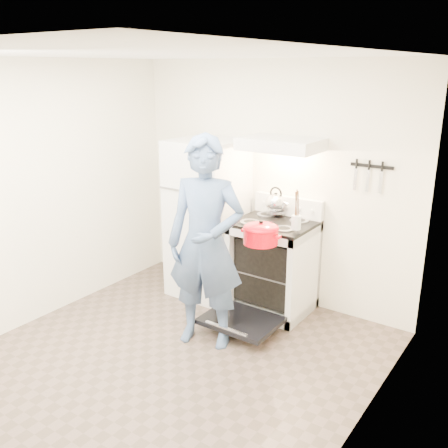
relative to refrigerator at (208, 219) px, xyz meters
The scene contains 15 objects.
floor 1.78m from the refrigerator, 68.20° to the right, with size 3.60×3.60×0.00m, color brown.
back_wall 0.79m from the refrigerator, 31.11° to the left, with size 3.20×0.02×2.50m, color #F2E8CE.
refrigerator is the anchor object (origin of this frame).
stove_body 0.90m from the refrigerator, ahead, with size 0.76×0.65×0.92m, color silver.
cooktop 0.81m from the refrigerator, ahead, with size 0.76×0.65×0.03m, color black.
backsplash 0.89m from the refrigerator, 20.94° to the left, with size 0.76×0.07×0.20m, color silver.
oven_door 1.23m from the refrigerator, 35.13° to the right, with size 0.70×0.54×0.04m, color black.
oven_rack 0.91m from the refrigerator, ahead, with size 0.60×0.52×0.01m, color slate.
range_hood 1.19m from the refrigerator, ahead, with size 0.76×0.50×0.12m, color silver.
knife_strip 1.81m from the refrigerator, 11.61° to the left, with size 0.40×0.02×0.03m, color black.
pizza_stone 0.91m from the refrigerator, ahead, with size 0.33×0.33×0.02m, color #8F6C52.
tea_kettle 0.79m from the refrigerator, 15.96° to the left, with size 0.25×0.21×0.31m, color silver, non-canonical shape.
utensil_jar 1.16m from the refrigerator, ahead, with size 0.09×0.09×0.13m, color silver.
person 1.08m from the refrigerator, 54.09° to the right, with size 0.69×0.45×1.89m, color navy.
dutch_oven 1.10m from the refrigerator, 27.64° to the right, with size 0.38×0.31×0.24m, color red, non-canonical shape.
Camera 1 is at (2.51, -2.68, 2.41)m, focal length 40.00 mm.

